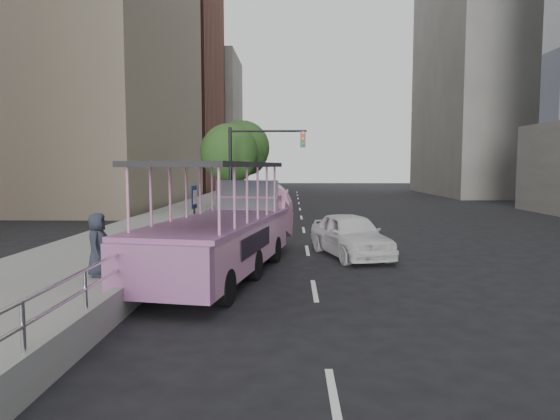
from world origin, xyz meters
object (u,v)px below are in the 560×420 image
(parking_sign, at_px, (194,211))
(traffic_signal, at_px, (252,159))
(duck_boat, at_px, (230,231))
(car, at_px, (350,235))
(street_tree_near, at_px, (231,155))
(pedestrian_far, at_px, (98,245))
(street_tree_far, at_px, (244,150))

(parking_sign, relative_size, traffic_signal, 0.47)
(duck_boat, height_order, car, duck_boat)
(parking_sign, bearing_deg, car, -1.88)
(car, xyz_separation_m, street_tree_near, (-5.76, 13.11, 3.06))
(pedestrian_far, xyz_separation_m, street_tree_near, (1.24, 17.76, 2.70))
(duck_boat, relative_size, traffic_signal, 1.92)
(traffic_signal, xyz_separation_m, street_tree_far, (-1.40, 9.43, 0.81))
(pedestrian_far, height_order, street_tree_near, street_tree_near)
(duck_boat, distance_m, car, 4.60)
(pedestrian_far, relative_size, street_tree_far, 0.25)
(duck_boat, xyz_separation_m, car, (3.89, 2.41, -0.44))
(duck_boat, xyz_separation_m, street_tree_near, (-1.87, 15.51, 2.62))
(parking_sign, bearing_deg, pedestrian_far, -107.77)
(car, bearing_deg, street_tree_near, 98.08)
(duck_boat, xyz_separation_m, street_tree_far, (-1.67, 21.51, 3.11))
(duck_boat, height_order, street_tree_far, street_tree_far)
(parking_sign, xyz_separation_m, traffic_signal, (1.29, 9.50, 1.94))
(car, relative_size, parking_sign, 1.82)
(street_tree_near, bearing_deg, car, -66.29)
(parking_sign, bearing_deg, traffic_signal, 82.25)
(duck_boat, bearing_deg, car, 31.76)
(street_tree_far, bearing_deg, street_tree_near, -91.91)
(parking_sign, bearing_deg, street_tree_far, 90.32)
(duck_boat, distance_m, parking_sign, 3.04)
(pedestrian_far, bearing_deg, street_tree_near, -13.12)
(parking_sign, distance_m, street_tree_far, 19.12)
(street_tree_near, bearing_deg, parking_sign, -88.65)
(car, bearing_deg, parking_sign, 162.49)
(street_tree_far, bearing_deg, pedestrian_far, -93.48)
(street_tree_near, height_order, street_tree_far, street_tree_far)
(parking_sign, distance_m, traffic_signal, 9.78)
(duck_boat, xyz_separation_m, traffic_signal, (-0.27, 12.09, 2.30))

